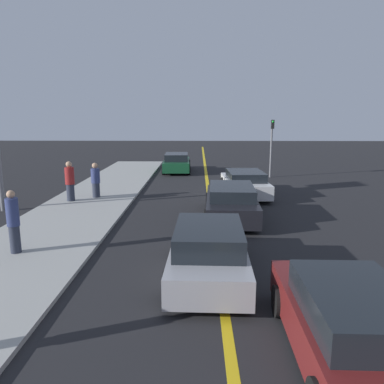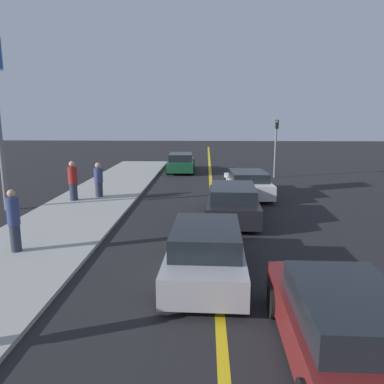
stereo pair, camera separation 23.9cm
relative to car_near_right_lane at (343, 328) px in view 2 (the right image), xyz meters
name	(u,v)px [view 2 (the right image)]	position (x,y,z in m)	size (l,w,h in m)	color
road_center_line	(212,196)	(-1.84, 12.57, -0.64)	(0.20, 60.00, 0.01)	gold
sidewalk_left	(88,205)	(-7.26, 10.27, -0.58)	(3.79, 31.40, 0.11)	#9E9E99
car_near_right_lane	(343,328)	(0.00, 0.00, 0.00)	(1.90, 4.29, 1.32)	maroon
car_ahead_center	(206,251)	(-2.12, 3.24, 0.01)	(2.00, 4.31, 1.33)	#9E9EA3
car_far_distant	(232,202)	(-1.12, 8.58, 0.00)	(2.11, 4.68, 1.30)	black
car_parked_left_lot	(248,184)	(-0.10, 12.69, -0.02)	(2.16, 4.37, 1.25)	silver
car_oncoming_far	(181,163)	(-3.89, 20.78, 0.00)	(1.99, 4.36, 1.30)	#144728
pedestrian_mid_group	(14,221)	(-7.47, 4.50, 0.36)	(0.34, 0.34, 1.77)	#282D3D
pedestrian_far_standing	(73,181)	(-8.11, 11.02, 0.35)	(0.41, 0.41, 1.78)	#282D3D
pedestrian_by_sign	(99,180)	(-7.18, 11.80, 0.27)	(0.41, 0.41, 1.62)	#282D3D
traffic_light	(276,142)	(2.24, 18.42, 1.62)	(0.18, 0.40, 3.63)	slate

